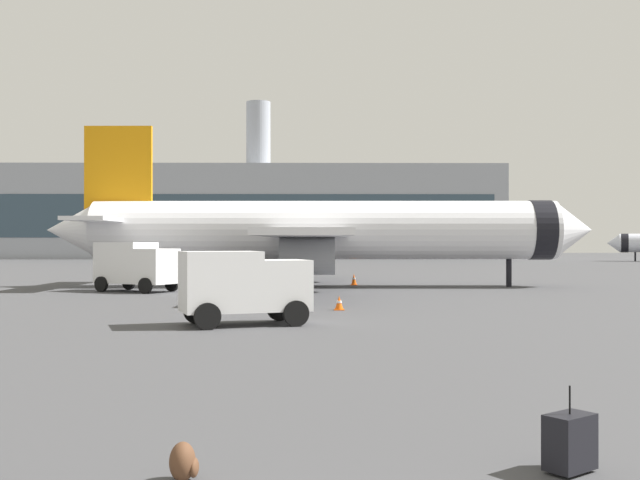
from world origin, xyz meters
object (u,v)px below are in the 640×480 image
(airplane_at_gate, at_px, (321,231))
(service_truck, at_px, (136,264))
(safety_cone_near, at_px, (339,303))
(rolling_suitcase, at_px, (570,442))
(cargo_van, at_px, (243,284))
(safety_cone_mid, at_px, (354,279))
(traveller_backpack, at_px, (184,462))

(airplane_at_gate, relative_size, service_truck, 6.78)
(safety_cone_near, height_order, rolling_suitcase, rolling_suitcase)
(cargo_van, relative_size, safety_cone_mid, 6.17)
(safety_cone_near, distance_m, rolling_suitcase, 23.22)
(service_truck, xyz_separation_m, traveller_backpack, (8.83, -35.73, -1.37))
(service_truck, relative_size, traveller_backpack, 10.96)
(airplane_at_gate, bearing_deg, safety_cone_mid, 39.20)
(safety_cone_mid, bearing_deg, airplane_at_gate, -140.80)
(service_truck, height_order, rolling_suitcase, service_truck)
(airplane_at_gate, height_order, cargo_van, airplane_at_gate)
(cargo_van, xyz_separation_m, safety_cone_mid, (5.23, 24.88, -1.07))
(traveller_backpack, bearing_deg, safety_cone_mid, 84.13)
(safety_cone_mid, bearing_deg, traveller_backpack, -95.87)
(safety_cone_mid, bearing_deg, cargo_van, -101.86)
(safety_cone_near, relative_size, traveller_backpack, 1.26)
(safety_cone_mid, height_order, rolling_suitcase, rolling_suitcase)
(airplane_at_gate, xyz_separation_m, traveller_backpack, (-2.12, -40.59, -3.42))
(rolling_suitcase, bearing_deg, airplane_at_gate, 93.84)
(cargo_van, bearing_deg, safety_cone_mid, 78.14)
(airplane_at_gate, xyz_separation_m, safety_cone_mid, (2.24, 1.83, -3.27))
(rolling_suitcase, relative_size, traveller_backpack, 2.29)
(airplane_at_gate, height_order, traveller_backpack, airplane_at_gate)
(safety_cone_mid, relative_size, rolling_suitcase, 0.71)
(traveller_backpack, bearing_deg, airplane_at_gate, 87.01)
(cargo_van, bearing_deg, service_truck, 113.64)
(safety_cone_near, bearing_deg, traveller_backpack, -96.58)
(airplane_at_gate, bearing_deg, traveller_backpack, -92.99)
(airplane_at_gate, relative_size, cargo_van, 7.41)
(cargo_van, height_order, traveller_backpack, cargo_van)
(airplane_at_gate, distance_m, cargo_van, 23.35)
(cargo_van, distance_m, safety_cone_near, 6.98)
(cargo_van, xyz_separation_m, traveller_backpack, (0.86, -17.53, -1.22))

